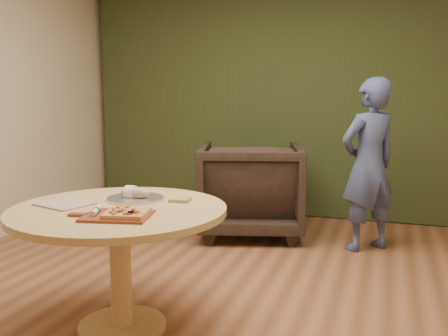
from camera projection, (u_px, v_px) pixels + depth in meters
room_shell at (198, 95)px, 2.95m from camera, size 5.04×6.04×2.84m
curtain at (291, 94)px, 5.67m from camera, size 4.80×0.14×2.78m
pedestal_table at (119, 231)px, 2.93m from camera, size 1.26×1.26×0.75m
pizza_paddle at (116, 216)px, 2.68m from camera, size 0.47×0.35×0.01m
flatbread_pizza at (126, 213)px, 2.66m from camera, size 0.26×0.26×0.04m
cutlery_roll at (96, 210)px, 2.71m from camera, size 0.09×0.19×0.03m
newspaper at (65, 204)px, 2.98m from camera, size 0.36×0.33×0.01m
serving_tray at (135, 199)px, 3.11m from camera, size 0.36×0.36×0.02m
bread_roll at (134, 193)px, 3.11m from camera, size 0.19×0.09×0.09m
green_packet at (180, 200)px, 3.06m from camera, size 0.13×0.11×0.02m
armchair at (250, 184)px, 4.97m from camera, size 1.20×1.16×1.02m
person_standing at (369, 165)px, 4.44m from camera, size 0.67×0.65×1.55m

